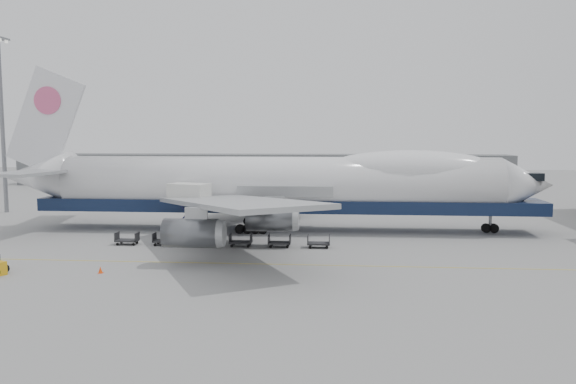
{
  "coord_description": "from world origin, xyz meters",
  "views": [
    {
      "loc": [
        6.55,
        -55.08,
        11.72
      ],
      "look_at": [
        1.55,
        6.0,
        5.28
      ],
      "focal_mm": 35.0,
      "sensor_mm": 36.0,
      "label": 1
    }
  ],
  "objects": [
    {
      "name": "ground",
      "position": [
        0.0,
        0.0,
        0.0
      ],
      "size": [
        260.0,
        260.0,
        0.0
      ],
      "primitive_type": "plane",
      "color": "gray",
      "rests_on": "ground"
    },
    {
      "name": "dolly_1",
      "position": [
        -11.1,
        1.64,
        0.53
      ],
      "size": [
        2.3,
        1.35,
        1.3
      ],
      "color": "#2D2D30",
      "rests_on": "ground"
    },
    {
      "name": "apron_line",
      "position": [
        0.0,
        -6.0,
        0.01
      ],
      "size": [
        60.0,
        0.15,
        0.01
      ],
      "primitive_type": "cube",
      "color": "gold",
      "rests_on": "ground"
    },
    {
      "name": "dolly_2",
      "position": [
        -7.06,
        1.64,
        0.53
      ],
      "size": [
        2.3,
        1.35,
        1.3
      ],
      "color": "#2D2D30",
      "rests_on": "ground"
    },
    {
      "name": "dolly_3",
      "position": [
        -3.02,
        1.64,
        0.53
      ],
      "size": [
        2.3,
        1.35,
        1.3
      ],
      "color": "#2D2D30",
      "rests_on": "ground"
    },
    {
      "name": "dolly_0",
      "position": [
        -15.14,
        1.64,
        0.53
      ],
      "size": [
        2.3,
        1.35,
        1.3
      ],
      "color": "#2D2D30",
      "rests_on": "ground"
    },
    {
      "name": "dolly_5",
      "position": [
        5.06,
        1.64,
        0.53
      ],
      "size": [
        2.3,
        1.35,
        1.3
      ],
      "color": "#2D2D30",
      "rests_on": "ground"
    },
    {
      "name": "traffic_cone",
      "position": [
        -12.95,
        -10.34,
        0.27
      ],
      "size": [
        0.39,
        0.39,
        0.58
      ],
      "rotation": [
        0.0,
        0.0,
        -0.35
      ],
      "color": "#FF470D",
      "rests_on": "ground"
    },
    {
      "name": "catering_truck",
      "position": [
        -9.75,
        6.86,
        3.43
      ],
      "size": [
        5.26,
        4.3,
        6.05
      ],
      "rotation": [
        0.0,
        0.0,
        -0.32
      ],
      "color": "#181B4A",
      "rests_on": "ground"
    },
    {
      "name": "airliner",
      "position": [
        0.64,
        12.0,
        5.62
      ],
      "size": [
        67.0,
        55.3,
        19.98
      ],
      "color": "white",
      "rests_on": "ground"
    },
    {
      "name": "floodlight_mast",
      "position": [
        -42.0,
        24.0,
        14.27
      ],
      "size": [
        2.4,
        2.4,
        25.43
      ],
      "color": "slate",
      "rests_on": "ground"
    },
    {
      "name": "hangar",
      "position": [
        -10.0,
        70.0,
        3.5
      ],
      "size": [
        110.0,
        8.0,
        7.0
      ],
      "primitive_type": "cube",
      "color": "slate",
      "rests_on": "ground"
    },
    {
      "name": "dolly_4",
      "position": [
        1.02,
        1.64,
        0.53
      ],
      "size": [
        2.3,
        1.35,
        1.3
      ],
      "color": "#2D2D30",
      "rests_on": "ground"
    }
  ]
}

